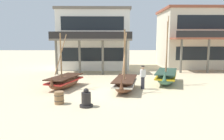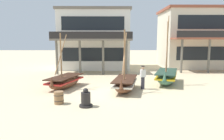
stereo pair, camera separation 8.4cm
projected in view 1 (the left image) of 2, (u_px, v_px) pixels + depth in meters
ground_plane at (112, 93)px, 14.20m from camera, size 120.00×120.00×0.00m
fishing_boat_near_left at (125, 84)px, 14.66m from camera, size 2.08×3.88×4.20m
fishing_boat_centre_large at (166, 76)px, 17.14m from camera, size 2.78×4.52×5.41m
fishing_boat_far_right at (65, 81)px, 15.59m from camera, size 2.42×3.85×3.99m
fisherman_by_hull at (143, 78)px, 15.16m from camera, size 0.41×0.32×1.68m
capstan_winch at (86, 99)px, 11.17m from camera, size 0.72×0.72×1.00m
wooden_barrel at (59, 98)px, 11.66m from camera, size 0.56×0.56×0.70m
harbor_building_main at (94, 39)px, 26.68m from camera, size 8.65×9.07×7.19m
harbor_building_annex at (201, 38)px, 27.76m from camera, size 10.66×9.33×7.46m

